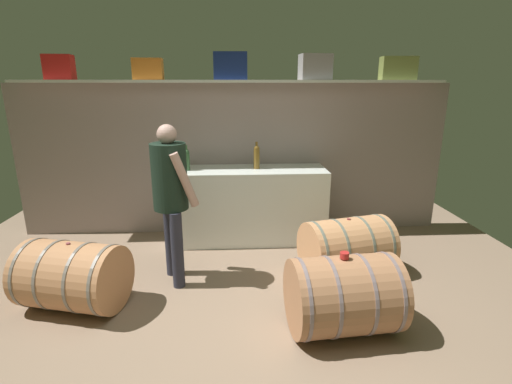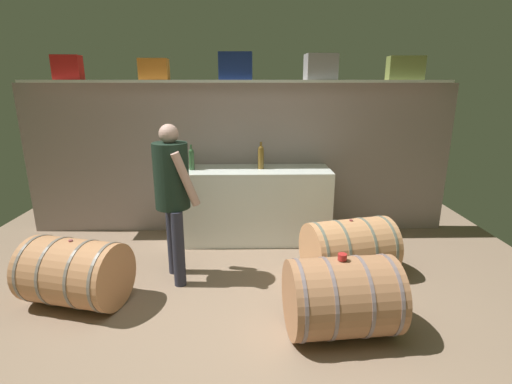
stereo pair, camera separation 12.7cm
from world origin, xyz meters
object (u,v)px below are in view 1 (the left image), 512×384
object	(u,v)px
toolcase_olive	(398,68)
toolcase_red	(59,67)
wine_bottle_green	(187,159)
work_cabinet	(248,205)
wine_barrel_far	(347,247)
toolcase_grey	(315,67)
wine_bottle_amber	(257,157)
wine_barrel_near	(344,295)
tasting_cup	(345,255)
toolcase_navy	(231,66)
wine_barrel_flank	(73,276)
toolcase_orange	(148,69)
winemaker_pouring	(171,188)
wine_glass	(174,165)

from	to	relation	value
toolcase_olive	toolcase_red	bearing A→B (deg)	-176.10
toolcase_olive	wine_bottle_green	distance (m)	2.83
work_cabinet	wine_barrel_far	xyz separation A→B (m)	(0.99, -0.99, -0.16)
work_cabinet	wine_barrel_far	world-z (taller)	work_cabinet
toolcase_grey	wine_bottle_amber	bearing A→B (deg)	-168.36
toolcase_olive	wine_barrel_near	size ratio (longest dim) A/B	0.47
wine_bottle_green	wine_barrel_far	world-z (taller)	wine_bottle_green
tasting_cup	toolcase_navy	bearing A→B (deg)	111.74
toolcase_navy	wine_barrel_far	world-z (taller)	toolcase_navy
wine_bottle_green	tasting_cup	xyz separation A→B (m)	(1.41, -1.92, -0.40)
wine_bottle_amber	wine_barrel_flank	size ratio (longest dim) A/B	0.34
toolcase_red	wine_barrel_flank	bearing A→B (deg)	-75.38
toolcase_olive	wine_barrel_flank	xyz separation A→B (m)	(-3.49, -1.69, -1.83)
toolcase_orange	wine_barrel_near	size ratio (longest dim) A/B	0.38
wine_bottle_green	toolcase_orange	bearing A→B (deg)	150.23
toolcase_olive	wine_bottle_amber	bearing A→B (deg)	-169.50
toolcase_orange	wine_barrel_near	xyz separation A→B (m)	(1.86, -2.17, -1.80)
winemaker_pouring	wine_bottle_amber	bearing A→B (deg)	117.36
tasting_cup	wine_barrel_far	bearing A→B (deg)	71.36
toolcase_olive	wine_barrel_flank	world-z (taller)	toolcase_olive
toolcase_orange	toolcase_navy	world-z (taller)	toolcase_navy
toolcase_orange	tasting_cup	world-z (taller)	toolcase_orange
toolcase_red	wine_barrel_far	distance (m)	3.88
toolcase_grey	toolcase_olive	bearing A→B (deg)	-4.02
toolcase_red	tasting_cup	world-z (taller)	toolcase_red
toolcase_orange	toolcase_olive	xyz separation A→B (m)	(3.05, 0.00, 0.02)
wine_bottle_green	wine_bottle_amber	bearing A→B (deg)	3.08
toolcase_orange	wine_barrel_far	world-z (taller)	toolcase_orange
work_cabinet	wine_barrel_near	size ratio (longest dim) A/B	2.14
wine_barrel_flank	tasting_cup	bearing A→B (deg)	2.98
toolcase_navy	wine_bottle_amber	size ratio (longest dim) A/B	1.19
wine_glass	tasting_cup	bearing A→B (deg)	-48.47
toolcase_olive	wine_barrel_flank	distance (m)	4.29
toolcase_orange	work_cabinet	world-z (taller)	toolcase_orange
work_cabinet	wine_bottle_amber	xyz separation A→B (m)	(0.11, 0.02, 0.62)
toolcase_olive	wine_barrel_near	bearing A→B (deg)	-114.81
toolcase_grey	toolcase_olive	distance (m)	1.04
toolcase_grey	wine_barrel_far	bearing A→B (deg)	-86.58
toolcase_red	wine_barrel_flank	xyz separation A→B (m)	(0.59, -1.69, -1.83)
toolcase_orange	wine_barrel_far	xyz separation A→B (m)	(2.17, -1.21, -1.81)
winemaker_pouring	tasting_cup	bearing A→B (deg)	35.61
toolcase_grey	wine_barrel_flank	distance (m)	3.50
toolcase_navy	wine_bottle_amber	world-z (taller)	toolcase_navy
toolcase_red	wine_bottle_amber	bearing A→B (deg)	-9.61
toolcase_orange	winemaker_pouring	distance (m)	1.73
wine_barrel_far	toolcase_olive	bearing A→B (deg)	40.19
wine_glass	tasting_cup	size ratio (longest dim) A/B	2.22
work_cabinet	tasting_cup	xyz separation A→B (m)	(0.67, -1.95, 0.20)
work_cabinet	wine_barrel_near	world-z (taller)	work_cabinet
wine_bottle_green	wine_bottle_amber	distance (m)	0.85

